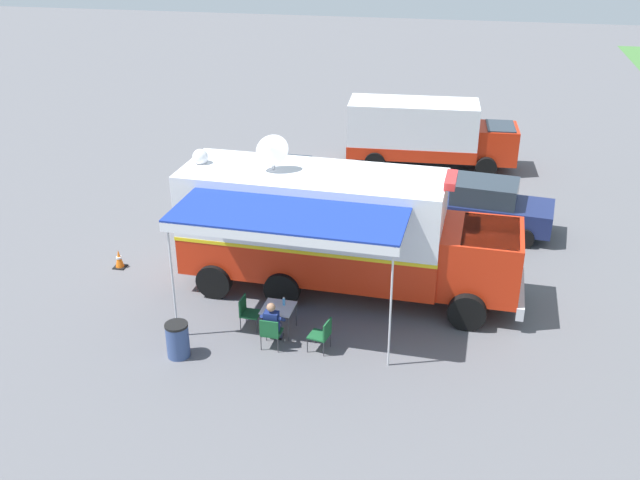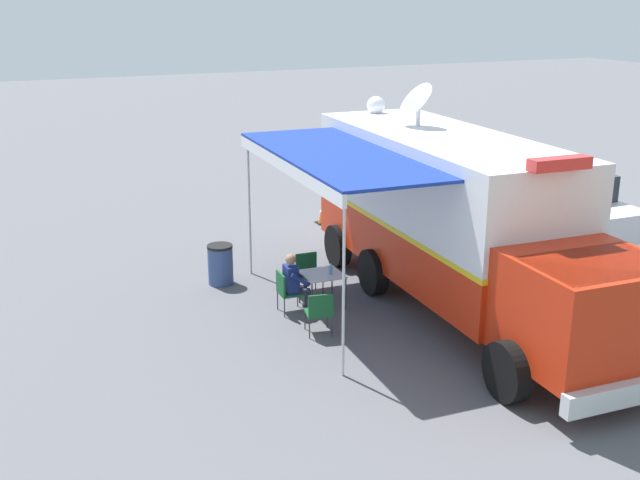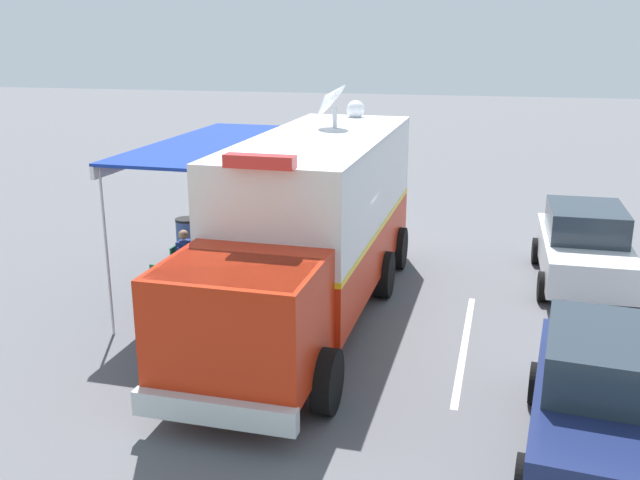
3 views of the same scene
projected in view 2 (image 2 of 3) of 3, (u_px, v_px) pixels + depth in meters
name	position (u px, v px, depth m)	size (l,w,h in m)	color
ground_plane	(435.00, 294.00, 16.86)	(100.00, 100.00, 0.00)	#5B5B60
lot_stripe	(598.00, 299.00, 16.58)	(0.12, 4.80, 0.01)	silver
command_truck	(457.00, 217.00, 15.60)	(5.11, 9.59, 4.53)	red
folding_table	(322.00, 276.00, 16.00)	(0.84, 0.84, 0.73)	silver
water_bottle	(331.00, 270.00, 15.90)	(0.07, 0.07, 0.22)	#4C99D8
folding_chair_at_table	(286.00, 289.00, 15.74)	(0.50, 0.50, 0.87)	#19562D
folding_chair_beside_table	(308.00, 270.00, 16.80)	(0.50, 0.50, 0.87)	#19562D
folding_chair_spare_by_truck	(320.00, 310.00, 14.68)	(0.57, 0.57, 0.87)	#19562D
seated_responder	(295.00, 281.00, 15.76)	(0.67, 0.57, 1.25)	navy
trash_bin	(220.00, 264.00, 17.34)	(0.57, 0.57, 0.91)	#384C7F
traffic_cone	(323.00, 214.00, 21.99)	(0.36, 0.36, 0.58)	black
car_behind_truck	(568.00, 204.00, 20.69)	(2.09, 4.24, 1.76)	silver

